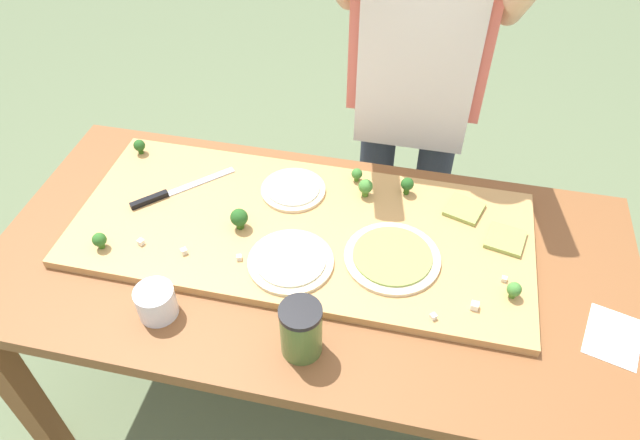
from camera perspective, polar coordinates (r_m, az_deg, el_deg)
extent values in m
plane|color=#60704C|center=(2.19, -0.63, -16.95)|extent=(8.00, 8.00, 0.00)
cube|color=brown|center=(1.99, -27.00, -14.75)|extent=(0.07, 0.07, 0.73)
cube|color=brown|center=(2.32, -18.02, -0.36)|extent=(0.07, 0.07, 0.73)
cube|color=brown|center=(2.15, 22.81, -6.83)|extent=(0.07, 0.07, 0.73)
cube|color=brown|center=(1.57, -0.84, -3.95)|extent=(1.70, 0.83, 0.04)
cube|color=tan|center=(1.61, -1.83, -0.90)|extent=(1.24, 0.54, 0.02)
cube|color=#B7BABF|center=(1.77, -11.47, 3.69)|extent=(0.16, 0.16, 0.00)
cube|color=black|center=(1.73, -16.27, 1.90)|extent=(0.09, 0.09, 0.02)
cylinder|color=beige|center=(1.52, 7.04, -3.66)|extent=(0.25, 0.25, 0.01)
cylinder|color=#899E4C|center=(1.52, 7.06, -3.46)|extent=(0.20, 0.20, 0.01)
cylinder|color=beige|center=(1.51, -2.87, -4.06)|extent=(0.22, 0.22, 0.01)
cylinder|color=beige|center=(1.50, -2.88, -3.86)|extent=(0.18, 0.18, 0.01)
cylinder|color=beige|center=(1.70, -2.62, 2.94)|extent=(0.19, 0.19, 0.01)
cylinder|color=silver|center=(1.69, -2.63, 3.14)|extent=(0.15, 0.15, 0.01)
cube|color=#899E4C|center=(1.69, 13.84, 1.03)|extent=(0.12, 0.12, 0.01)
cube|color=#899E4C|center=(1.63, 17.59, -1.81)|extent=(0.11, 0.11, 0.01)
cylinder|color=#3F7220|center=(1.74, 3.58, 4.05)|extent=(0.01, 0.01, 0.01)
sphere|color=#38752D|center=(1.72, 3.61, 4.51)|extent=(0.03, 0.03, 0.03)
cylinder|color=#366618|center=(1.64, -20.49, -2.30)|extent=(0.02, 0.02, 0.02)
sphere|color=#2D6623|center=(1.63, -20.67, -1.80)|extent=(0.04, 0.04, 0.04)
cylinder|color=#2C5915|center=(1.60, -7.78, -0.43)|extent=(0.02, 0.02, 0.02)
sphere|color=#23561E|center=(1.58, -7.87, 0.26)|extent=(0.05, 0.05, 0.05)
cylinder|color=#487A23|center=(1.51, 18.20, -6.89)|extent=(0.02, 0.02, 0.02)
sphere|color=#427F33|center=(1.49, 18.37, -6.41)|extent=(0.04, 0.04, 0.04)
cylinder|color=#2C5915|center=(1.92, -17.03, 6.46)|extent=(0.02, 0.02, 0.02)
sphere|color=#23561E|center=(1.90, -17.17, 6.95)|extent=(0.04, 0.04, 0.04)
cylinder|color=#487A23|center=(1.69, 4.41, 2.67)|extent=(0.02, 0.02, 0.02)
sphere|color=#427F33|center=(1.67, 4.46, 3.29)|extent=(0.04, 0.04, 0.04)
cylinder|color=#2C5915|center=(1.71, 8.40, 2.88)|extent=(0.02, 0.02, 0.02)
sphere|color=#23561E|center=(1.69, 8.49, 3.48)|extent=(0.04, 0.04, 0.04)
cube|color=silver|center=(1.54, 17.48, -5.39)|extent=(0.01, 0.01, 0.01)
cube|color=white|center=(1.42, 10.97, -9.20)|extent=(0.02, 0.02, 0.01)
cube|color=silver|center=(1.57, -13.09, -2.97)|extent=(0.02, 0.02, 0.01)
cube|color=white|center=(1.62, -17.03, -2.06)|extent=(0.02, 0.02, 0.01)
cube|color=white|center=(1.53, -7.88, -3.64)|extent=(0.02, 0.02, 0.01)
cube|color=white|center=(1.46, 14.81, -8.07)|extent=(0.02, 0.02, 0.02)
cylinder|color=white|center=(1.46, -15.65, -7.70)|extent=(0.10, 0.10, 0.08)
cylinder|color=white|center=(1.47, -15.53, -8.09)|extent=(0.08, 0.08, 0.04)
cylinder|color=#517033|center=(1.33, -1.85, -10.79)|extent=(0.09, 0.09, 0.13)
cylinder|color=black|center=(1.27, -1.93, -8.93)|extent=(0.10, 0.10, 0.01)
cube|color=white|center=(1.56, 26.61, -10.09)|extent=(0.16, 0.18, 0.00)
cylinder|color=#333847|center=(2.20, 5.23, 2.16)|extent=(0.12, 0.12, 0.90)
cylinder|color=#333847|center=(2.19, 10.40, 1.37)|extent=(0.12, 0.12, 0.90)
cube|color=#DB6B5B|center=(1.78, 10.18, 19.05)|extent=(0.40, 0.20, 0.55)
cube|color=silver|center=(1.72, 9.49, 15.10)|extent=(0.34, 0.01, 0.60)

